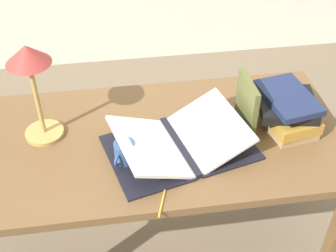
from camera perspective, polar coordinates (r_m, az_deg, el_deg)
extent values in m
cube|color=brown|center=(1.83, -1.96, -1.93)|extent=(1.51, 0.73, 0.03)
cube|color=brown|center=(2.09, 19.57, -13.48)|extent=(0.06, 0.06, 0.73)
cube|color=brown|center=(2.38, -19.84, -5.19)|extent=(0.06, 0.06, 0.73)
cube|color=brown|center=(2.46, 13.85, -1.93)|extent=(0.06, 0.06, 0.73)
cube|color=black|center=(1.77, 1.46, -2.50)|extent=(0.11, 0.34, 0.02)
cube|color=black|center=(1.74, -2.78, -3.85)|extent=(0.34, 0.41, 0.01)
cube|color=black|center=(1.82, 5.49, -1.47)|extent=(0.34, 0.41, 0.01)
cube|color=white|center=(1.71, -2.28, -2.49)|extent=(0.30, 0.38, 0.11)
cube|color=white|center=(1.78, 5.09, -0.42)|extent=(0.30, 0.38, 0.11)
cube|color=tan|center=(1.94, 13.91, 0.69)|extent=(0.21, 0.30, 0.03)
cube|color=#BC8933|center=(1.91, 14.09, 1.56)|extent=(0.22, 0.31, 0.05)
cube|color=black|center=(1.89, 14.30, 2.60)|extent=(0.25, 0.25, 0.04)
cube|color=#1E284C|center=(1.87, 14.46, 3.40)|extent=(0.22, 0.29, 0.03)
cube|color=brown|center=(1.83, 9.58, 2.60)|extent=(0.03, 0.19, 0.22)
cylinder|color=tan|center=(1.89, -14.80, -0.80)|extent=(0.15, 0.15, 0.02)
cylinder|color=tan|center=(1.79, -15.67, 3.17)|extent=(0.02, 0.02, 0.31)
cone|color=#99332D|center=(1.69, -16.82, 8.35)|extent=(0.16, 0.16, 0.07)
cylinder|color=#335184|center=(1.70, -5.29, -3.23)|extent=(0.08, 0.08, 0.09)
torus|color=#335184|center=(1.68, -6.06, -4.13)|extent=(0.04, 0.05, 0.05)
cylinder|color=gold|center=(1.60, -0.59, -8.89)|extent=(0.05, 0.15, 0.01)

